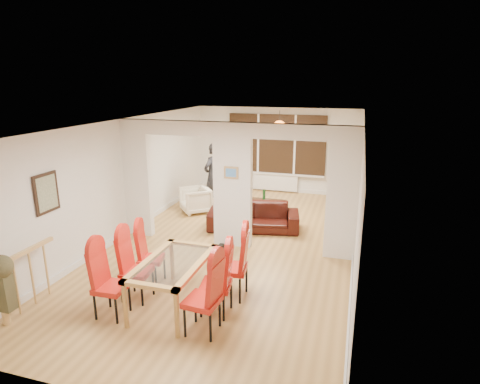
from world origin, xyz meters
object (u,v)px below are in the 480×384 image
at_px(dining_table, 174,283).
at_px(dining_chair_lb, 136,267).
at_px(dining_chair_rb, 216,280).
at_px(sofa, 253,217).
at_px(bottle, 264,194).
at_px(dining_chair_la, 111,282).
at_px(bowl, 267,201).
at_px(dining_chair_ra, 202,295).
at_px(armchair, 196,200).
at_px(television, 338,199).
at_px(dining_chair_rc, 232,263).
at_px(person, 213,176).
at_px(dining_chair_lc, 151,255).
at_px(coffee_table, 266,205).

height_order(dining_table, dining_chair_lb, dining_chair_lb).
height_order(dining_table, dining_chair_rb, dining_chair_rb).
distance_m(sofa, bottle, 1.62).
xyz_separation_m(dining_chair_la, bowl, (1.09, 5.49, -0.28)).
bearing_deg(dining_chair_ra, dining_chair_lb, 163.59).
relative_size(dining_table, sofa, 0.75).
height_order(armchair, television, armchair).
relative_size(dining_chair_lb, dining_chair_rb, 1.00).
bearing_deg(dining_chair_rc, bowl, 88.42).
distance_m(dining_chair_la, dining_chair_ra, 1.44).
height_order(person, bowl, person).
height_order(dining_chair_lc, armchair, dining_chair_lc).
xyz_separation_m(dining_table, dining_chair_lb, (-0.65, 0.00, 0.17)).
bearing_deg(dining_chair_la, armchair, 95.91).
bearing_deg(coffee_table, person, -171.52).
relative_size(sofa, bowl, 10.56).
bearing_deg(armchair, bowl, 70.38).
bearing_deg(dining_chair_rb, armchair, 108.27).
bearing_deg(dining_chair_rb, coffee_table, 86.62).
distance_m(dining_chair_rc, bottle, 4.69).
distance_m(dining_chair_la, dining_chair_lb, 0.54).
distance_m(dining_table, bottle, 5.17).
bearing_deg(dining_chair_ra, sofa, 100.05).
relative_size(sofa, person, 1.18).
relative_size(dining_chair_ra, armchair, 1.55).
bearing_deg(armchair, sofa, 27.29).
bearing_deg(dining_chair_lc, sofa, 57.38).
relative_size(dining_chair_la, bowl, 5.46).
bearing_deg(bowl, dining_chair_ra, -86.33).
distance_m(dining_chair_ra, sofa, 4.10).
bearing_deg(dining_chair_ra, dining_chair_rb, 92.97).
distance_m(dining_table, sofa, 3.57).
height_order(armchair, person, person).
relative_size(dining_chair_la, armchair, 1.49).
bearing_deg(coffee_table, television, 18.90).
distance_m(dining_chair_ra, dining_chair_rb, 0.50).
bearing_deg(dining_chair_la, dining_table, 32.50).
height_order(dining_chair_lb, armchair, dining_chair_lb).
xyz_separation_m(dining_table, dining_chair_rc, (0.78, 0.51, 0.20)).
distance_m(armchair, coffee_table, 1.90).
xyz_separation_m(dining_chair_rb, dining_chair_rc, (0.08, 0.54, 0.03)).
relative_size(person, bottle, 5.90).
distance_m(coffee_table, bowl, 0.19).
bearing_deg(sofa, dining_chair_ra, -96.06).
height_order(dining_chair_rb, person, person).
relative_size(dining_chair_la, dining_chair_rc, 0.95).
height_order(coffee_table, bottle, bottle).
bearing_deg(bottle, person, -167.40).
distance_m(dining_chair_lc, coffee_table, 4.65).
relative_size(dining_chair_ra, coffee_table, 1.08).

